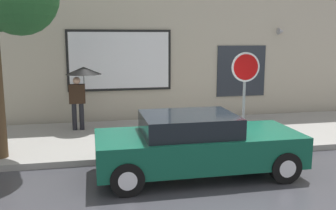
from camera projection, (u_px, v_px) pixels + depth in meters
ground_plane at (205, 174)px, 8.04m from camera, size 60.00×60.00×0.00m
sidewalk at (175, 135)px, 10.92m from camera, size 20.00×4.00×0.15m
building_facade at (159, 20)px, 12.72m from camera, size 20.00×0.67×7.00m
parked_car at (196, 144)px, 7.89m from camera, size 4.26×1.82×1.32m
fire_hydrant at (178, 128)px, 9.88m from camera, size 0.30×0.44×0.80m
pedestrian_with_umbrella at (82, 79)px, 11.03m from camera, size 1.05×1.05×1.88m
stop_sign at (245, 79)px, 9.65m from camera, size 0.76×0.10×2.37m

